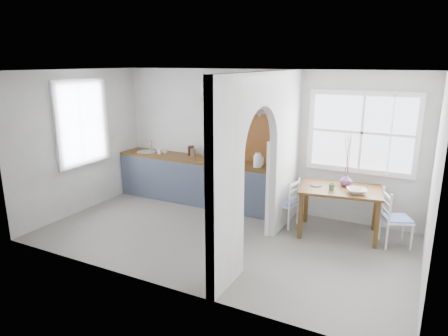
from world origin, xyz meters
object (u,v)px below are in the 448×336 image
at_px(chair_right, 397,218).
at_px(vase, 346,180).
at_px(kettle, 258,160).
at_px(dining_table, 339,211).
at_px(chair_left, 285,202).

xyz_separation_m(chair_right, vase, (-0.82, 0.16, 0.45)).
bearing_deg(vase, chair_right, -10.90).
bearing_deg(vase, kettle, 177.83).
height_order(dining_table, vase, vase).
distance_m(kettle, vase, 1.57).
relative_size(chair_right, vase, 4.24).
bearing_deg(chair_left, vase, 110.19).
relative_size(chair_left, kettle, 3.29).
bearing_deg(dining_table, chair_left, 173.05).
xyz_separation_m(dining_table, vase, (0.05, 0.15, 0.49)).
relative_size(kettle, vase, 1.23).
distance_m(chair_left, kettle, 0.90).
xyz_separation_m(chair_left, vase, (0.95, 0.18, 0.47)).
bearing_deg(chair_left, chair_right, 100.15).
height_order(chair_left, vase, vase).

